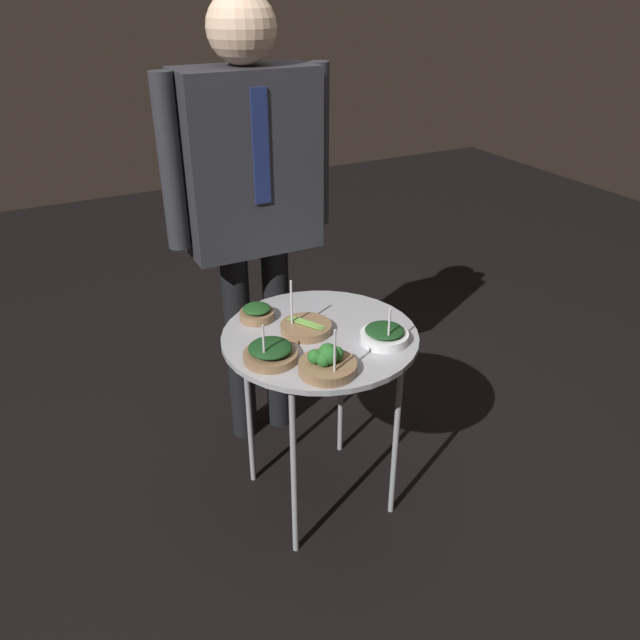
% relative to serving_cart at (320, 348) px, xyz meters
% --- Properties ---
extents(ground_plane, '(8.00, 8.00, 0.00)m').
position_rel_serving_cart_xyz_m(ground_plane, '(0.00, 0.00, -0.63)').
color(ground_plane, black).
extents(serving_cart, '(0.62, 0.62, 0.68)m').
position_rel_serving_cart_xyz_m(serving_cart, '(0.00, 0.00, 0.00)').
color(serving_cart, '#939399').
rests_on(serving_cart, ground_plane).
extents(bowl_asparagus_back_right, '(0.16, 0.16, 0.18)m').
position_rel_serving_cart_xyz_m(bowl_asparagus_back_right, '(-0.03, 0.03, 0.07)').
color(bowl_asparagus_back_right, brown).
rests_on(bowl_asparagus_back_right, serving_cart).
extents(bowl_spinach_mid_left, '(0.15, 0.15, 0.14)m').
position_rel_serving_cart_xyz_m(bowl_spinach_mid_left, '(0.15, -0.13, 0.08)').
color(bowl_spinach_mid_left, silver).
rests_on(bowl_spinach_mid_left, serving_cart).
extents(bowl_spinach_center, '(0.16, 0.16, 0.14)m').
position_rel_serving_cart_xyz_m(bowl_spinach_center, '(-0.20, -0.07, 0.08)').
color(bowl_spinach_center, brown).
rests_on(bowl_spinach_center, serving_cart).
extents(bowl_broccoli_mid_right, '(0.17, 0.17, 0.16)m').
position_rel_serving_cart_xyz_m(bowl_broccoli_mid_right, '(-0.08, -0.20, 0.09)').
color(bowl_broccoli_mid_right, brown).
rests_on(bowl_broccoli_mid_right, serving_cart).
extents(bowl_spinach_far_rim, '(0.11, 0.11, 0.05)m').
position_rel_serving_cart_xyz_m(bowl_spinach_far_rim, '(-0.14, 0.18, 0.08)').
color(bowl_spinach_far_rim, brown).
rests_on(bowl_spinach_far_rim, serving_cart).
extents(waiter_figure, '(0.61, 0.23, 1.64)m').
position_rel_serving_cart_xyz_m(waiter_figure, '(-0.03, 0.47, 0.41)').
color(waiter_figure, black).
rests_on(waiter_figure, ground_plane).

